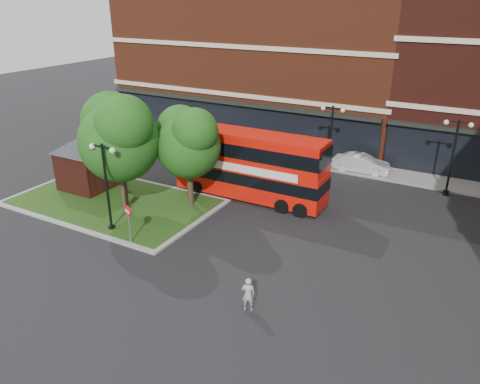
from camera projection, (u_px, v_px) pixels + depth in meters
The scene contains 15 objects.
ground at pixel (192, 257), 23.27m from camera, with size 120.00×120.00×0.00m, color black.
pavement_far at pixel (312, 161), 36.52m from camera, with size 44.00×3.00×0.12m, color slate.
terrace_far_left at pixel (265, 53), 43.41m from camera, with size 26.00×12.00×14.00m, color maroon.
traffic_island at pixel (114, 202), 29.24m from camera, with size 12.60×7.60×0.15m.
kiosk at pixel (86, 156), 30.50m from camera, with size 6.51×6.51×3.60m.
tree_island_west at pixel (118, 134), 26.42m from camera, with size 5.40×4.71×7.21m.
tree_island_east at pixel (188, 139), 27.28m from camera, with size 4.46×3.90×6.29m.
lamp_island at pixel (106, 183), 24.79m from camera, with size 1.72×0.36×5.00m.
lamp_far_left at pixel (331, 136), 32.93m from camera, with size 1.72×0.36×5.00m.
lamp_far_right at pixel (453, 154), 29.35m from camera, with size 1.72×0.36×5.00m.
bus at pixel (250, 161), 29.14m from camera, with size 9.83×2.31×3.75m.
woman at pixel (248, 294), 19.09m from camera, with size 0.56×0.37×1.54m, color #969698.
car_silver at pixel (280, 155), 35.85m from camera, with size 1.53×3.80×1.29m, color #B1B2B8.
car_white at pixel (361, 163), 34.10m from camera, with size 1.41×4.05×1.33m, color silver.
no_entry_sign at pixel (128, 217), 23.81m from camera, with size 0.59×0.28×2.24m.
Camera 1 is at (11.88, -16.44, 12.09)m, focal length 35.00 mm.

